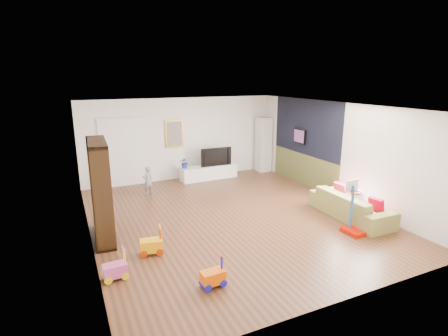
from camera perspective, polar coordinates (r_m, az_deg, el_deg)
name	(u,v)px	position (r m, az deg, el deg)	size (l,w,h in m)	color
floor	(231,217)	(8.73, 1.12, -7.93)	(6.50, 7.50, 0.00)	brown
ceiling	(231,106)	(8.09, 1.21, 10.02)	(6.50, 7.50, 0.00)	white
wall_back	(182,139)	(11.72, -6.93, 4.73)	(6.50, 0.00, 2.70)	silver
wall_front	(345,221)	(5.37, 19.20, -8.18)	(6.50, 0.00, 2.70)	silver
wall_left	(85,180)	(7.52, -21.70, -1.88)	(0.00, 7.50, 2.70)	white
wall_right	(337,152)	(10.13, 17.93, 2.54)	(0.00, 7.50, 2.70)	white
navy_accent	(306,127)	(11.09, 13.19, 6.49)	(0.01, 3.20, 1.70)	black
olive_wainscot	(303,170)	(11.35, 12.79, -0.26)	(0.01, 3.20, 1.00)	brown
doorway	(124,153)	(11.31, -16.01, 2.35)	(1.45, 0.06, 2.10)	white
painting_back	(175,134)	(11.58, -8.08, 5.57)	(0.62, 0.06, 0.92)	gold
artwork_right	(299,136)	(11.25, 12.21, 5.11)	(0.04, 0.56, 0.46)	#7F3F8C
media_console	(209,172)	(11.81, -2.50, -0.70)	(1.93, 0.48, 0.45)	white
tall_cabinet	(263,145)	(12.72, 6.43, 3.81)	(0.45, 0.45, 1.95)	silver
bookshelf	(101,191)	(7.72, -19.52, -3.54)	(0.38, 1.44, 2.11)	black
sofa	(351,205)	(9.10, 19.97, -5.77)	(2.17, 0.85, 0.63)	olive
basketball_hoop	(357,208)	(8.17, 20.84, -6.11)	(0.41, 0.50, 1.19)	#BC0E00
ride_on_yellow	(151,241)	(7.05, -11.82, -11.54)	(0.42, 0.26, 0.56)	#FFB008
ride_on_orange	(213,272)	(5.96, -1.85, -16.63)	(0.39, 0.24, 0.52)	#FB5F00
ride_on_pink	(115,265)	(6.42, -17.40, -14.90)	(0.39, 0.24, 0.53)	#D34E9E
child	(148,181)	(10.38, -12.33, -2.04)	(0.31, 0.21, 0.86)	gray
tv	(215,156)	(11.77, -1.47, 1.94)	(1.08, 0.14, 0.62)	black
vase_plant	(185,163)	(11.45, -6.39, 0.88)	(0.35, 0.30, 0.38)	navy
pillow_left	(376,205)	(8.78, 23.59, -5.60)	(0.09, 0.35, 0.35)	#B5001A
pillow_center	(357,197)	(9.18, 20.94, -4.46)	(0.10, 0.39, 0.39)	white
pillow_right	(341,190)	(9.57, 18.53, -3.47)	(0.10, 0.39, 0.39)	#D42352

